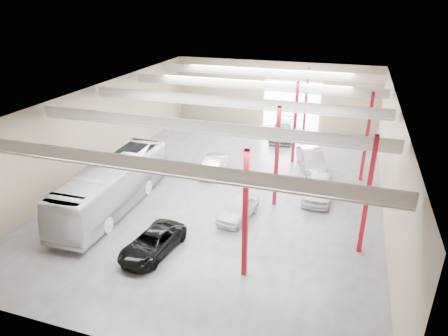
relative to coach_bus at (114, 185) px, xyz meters
The scene contains 8 objects.
depot_shell 9.64m from the coach_bus, 42.63° to the left, with size 22.12×32.12×7.06m.
coach_bus is the anchor object (origin of this frame).
black_sedan 6.47m from the coach_bus, 39.79° to the right, with size 2.12×4.59×1.28m, color black.
car_row_a 8.57m from the coach_bus, ahead, with size 1.59×3.94×1.34m, color white.
car_row_b 8.67m from the coach_bus, 58.33° to the left, with size 1.45×4.15×1.37m, color #B0B0B5.
car_row_c 19.54m from the coach_bus, 64.65° to the left, with size 2.35×5.77×1.68m, color slate.
car_right_near 16.22m from the coach_bus, 42.05° to the left, with size 1.69×4.86×1.60m, color #A3A4A8.
car_right_far 14.32m from the coach_bus, 23.26° to the left, with size 1.98×4.91×1.67m, color silver.
Camera 1 is at (8.01, -26.44, 13.49)m, focal length 32.00 mm.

